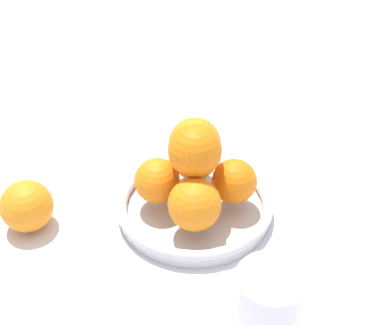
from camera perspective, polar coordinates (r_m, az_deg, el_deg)
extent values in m
plane|color=silver|center=(0.81, 0.00, -5.38)|extent=(4.00, 4.00, 0.00)
cylinder|color=silver|center=(0.80, 0.00, -5.05)|extent=(0.22, 0.22, 0.01)
torus|color=silver|center=(0.79, 0.00, -4.28)|extent=(0.23, 0.23, 0.02)
sphere|color=orange|center=(0.77, 4.26, -2.12)|extent=(0.07, 0.07, 0.07)
sphere|color=orange|center=(0.81, 0.25, 0.73)|extent=(0.07, 0.07, 0.07)
sphere|color=orange|center=(0.77, -4.03, -1.92)|extent=(0.07, 0.07, 0.07)
sphere|color=orange|center=(0.72, 0.07, -4.49)|extent=(0.07, 0.07, 0.07)
sphere|color=orange|center=(0.74, 0.39, 2.06)|extent=(0.07, 0.07, 0.07)
sphere|color=orange|center=(0.72, 0.14, 1.28)|extent=(0.07, 0.07, 0.07)
sphere|color=orange|center=(0.80, -17.48, -4.46)|extent=(0.08, 0.08, 0.08)
cylinder|color=white|center=(0.61, 7.69, -15.86)|extent=(0.08, 0.08, 0.12)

